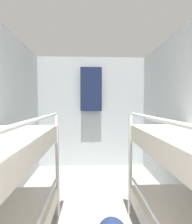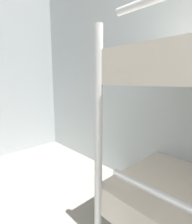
{
  "view_description": "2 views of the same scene",
  "coord_description": "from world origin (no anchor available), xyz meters",
  "views": [
    {
      "loc": [
        -0.07,
        0.37,
        1.36
      ],
      "look_at": [
        0.06,
        3.23,
        1.22
      ],
      "focal_mm": 28.0,
      "sensor_mm": 36.0,
      "label": 1
    },
    {
      "loc": [
        -0.19,
        1.78,
        0.95
      ],
      "look_at": [
        0.69,
        2.72,
        0.72
      ],
      "focal_mm": 28.0,
      "sensor_mm": 36.0,
      "label": 2
    }
  ],
  "objects": []
}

